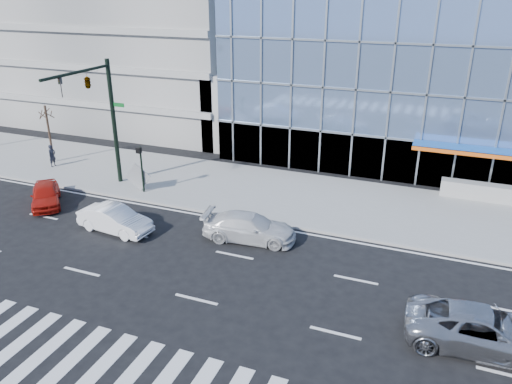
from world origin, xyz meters
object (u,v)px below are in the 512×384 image
white_sedan (115,219)px  pedestrian (52,156)px  traffic_signal (96,96)px  white_suv (249,227)px  ped_signal_post (141,162)px  street_tree_near (46,113)px  tilted_panel (138,177)px  silver_suv (483,330)px  red_sedan (46,195)px

white_sedan → pedestrian: bearing=62.6°
traffic_signal → white_sedan: size_ratio=1.90×
white_suv → ped_signal_post: bearing=62.5°
street_tree_near → white_suv: size_ratio=0.87×
street_tree_near → pedestrian: 3.04m
tilted_panel → white_sedan: bearing=-72.7°
silver_suv → white_sedan: bearing=78.0°
pedestrian → ped_signal_post: bearing=-97.6°
red_sedan → pedestrian: size_ratio=2.45×
ped_signal_post → white_suv: (8.56, -3.14, -1.44)m
silver_suv → white_sedan: silver_suv is taller
pedestrian → tilted_panel: (8.34, -1.57, 0.11)m
traffic_signal → pedestrian: traffic_signal is taller
white_suv → silver_suv: bearing=-119.9°
silver_suv → white_suv: (-11.06, 4.60, -0.06)m
traffic_signal → pedestrian: (-6.25, 2.10, -5.21)m
ped_signal_post → street_tree_near: (-9.50, 2.56, 1.64)m
silver_suv → red_sedan: size_ratio=1.41×
white_sedan → tilted_panel: size_ratio=3.24×
white_suv → white_sedan: white_suv is taller
red_sedan → pedestrian: 6.77m
traffic_signal → tilted_panel: size_ratio=6.15×
silver_suv → white_sedan: size_ratio=1.31×
street_tree_near → tilted_panel: size_ratio=3.25×
silver_suv → pedestrian: pedestrian is taller
ped_signal_post → silver_suv: bearing=-21.5°
white_suv → red_sedan: bearing=84.4°
ped_signal_post → pedestrian: (-8.75, 1.72, -1.19)m
ped_signal_post → street_tree_near: size_ratio=0.71×
traffic_signal → street_tree_near: traffic_signal is taller
silver_suv → tilted_panel: size_ratio=4.25×
white_suv → traffic_signal: bearing=68.6°
white_suv → street_tree_near: bearing=65.1°
white_suv → pedestrian: 17.99m
ped_signal_post → red_sedan: size_ratio=0.76×
ped_signal_post → pedestrian: size_ratio=1.87×
ped_signal_post → silver_suv: size_ratio=0.54×
street_tree_near → red_sedan: 8.48m
ped_signal_post → white_sedan: ped_signal_post is taller
ped_signal_post → red_sedan: bearing=-141.8°
silver_suv → pedestrian: 29.91m
street_tree_near → white_suv: street_tree_near is taller
white_suv → red_sedan: 13.09m
red_sedan → silver_suv: bearing=-51.6°
red_sedan → tilted_panel: bearing=0.3°
ped_signal_post → pedestrian: 9.00m
white_sedan → pedestrian: pedestrian is taller
traffic_signal → ped_signal_post: traffic_signal is taller
ped_signal_post → white_suv: size_ratio=0.62×
white_sedan → red_sedan: 6.15m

